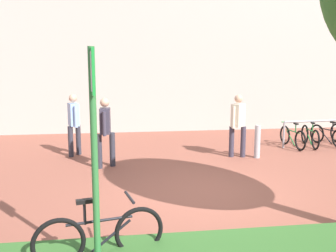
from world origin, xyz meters
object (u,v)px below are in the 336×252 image
Objects in this scene: parking_sign_post at (94,130)px; person_casual_tan at (238,122)px; bollard_steel at (257,142)px; bike_at_sign at (101,236)px; person_suited_dark at (105,128)px; person_shirt_blue at (74,121)px.

parking_sign_post reaches higher than person_casual_tan.
person_casual_tan is (-0.51, 0.18, 0.53)m from bollard_steel.
bike_at_sign is 0.96× the size of person_suited_dark.
bike_at_sign is at bearing -129.05° from bollard_steel.
bollard_steel is 0.52× the size of person_suited_dark.
bike_at_sign is at bearing -89.26° from person_suited_dark.
person_shirt_blue is (-0.93, 6.07, -0.76)m from parking_sign_post.
person_suited_dark is at bearing 90.35° from parking_sign_post.
person_casual_tan reaches higher than bike_at_sign.
person_casual_tan is (3.49, 5.10, 0.63)m from bike_at_sign.
parking_sign_post is 4.78m from person_suited_dark.
bike_at_sign is (0.03, 0.19, -1.40)m from parking_sign_post.
bollard_steel is (4.00, 4.93, 0.10)m from bike_at_sign.
bollard_steel is at bearing -19.22° from person_casual_tan.
person_shirt_blue is (-4.96, 0.95, 0.53)m from bollard_steel.
person_suited_dark is at bearing 90.74° from bike_at_sign.
person_casual_tan is at bearing 55.63° from bike_at_sign.
parking_sign_post is 1.41m from bike_at_sign.
person_suited_dark is (-0.03, 4.72, -0.76)m from parking_sign_post.
parking_sign_post is at bearing -89.65° from person_suited_dark.
person_suited_dark is (-3.55, -0.58, 0.00)m from person_casual_tan.
parking_sign_post is at bearing -123.62° from person_casual_tan.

